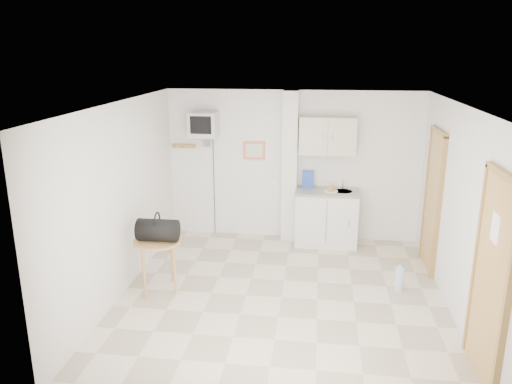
# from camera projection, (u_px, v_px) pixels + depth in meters

# --- Properties ---
(ground) EXTENTS (4.50, 4.50, 0.00)m
(ground) POSITION_uv_depth(u_px,v_px,m) (281.00, 297.00, 6.52)
(ground) COLOR beige
(ground) RESTS_ON ground
(room_envelope) EXTENTS (4.24, 4.54, 2.55)m
(room_envelope) POSITION_uv_depth(u_px,v_px,m) (303.00, 183.00, 6.15)
(room_envelope) COLOR white
(room_envelope) RESTS_ON ground
(kitchenette) EXTENTS (1.03, 0.58, 2.10)m
(kitchenette) POSITION_uv_depth(u_px,v_px,m) (327.00, 197.00, 8.14)
(kitchenette) COLOR silver
(kitchenette) RESTS_ON ground
(crt_television) EXTENTS (0.44, 0.45, 2.15)m
(crt_television) POSITION_uv_depth(u_px,v_px,m) (204.00, 125.00, 8.09)
(crt_television) COLOR slate
(crt_television) RESTS_ON ground
(round_table) EXTENTS (0.63, 0.63, 0.71)m
(round_table) POSITION_uv_depth(u_px,v_px,m) (158.00, 247.00, 6.58)
(round_table) COLOR #AB7D46
(round_table) RESTS_ON ground
(duffel_bag) EXTENTS (0.53, 0.29, 0.39)m
(duffel_bag) POSITION_uv_depth(u_px,v_px,m) (158.00, 230.00, 6.50)
(duffel_bag) COLOR black
(duffel_bag) RESTS_ON round_table
(water_bottle) EXTENTS (0.12, 0.12, 0.36)m
(water_bottle) POSITION_uv_depth(u_px,v_px,m) (399.00, 279.00, 6.68)
(water_bottle) COLOR #A9C8E0
(water_bottle) RESTS_ON ground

